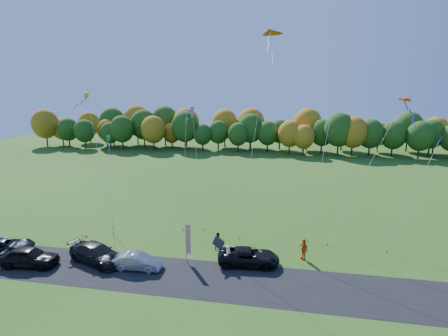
% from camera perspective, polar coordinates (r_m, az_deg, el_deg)
% --- Properties ---
extents(ground, '(160.00, 160.00, 0.00)m').
position_cam_1_polar(ground, '(33.23, -1.93, -14.15)').
color(ground, '#2C5516').
extents(asphalt_strip, '(90.00, 6.00, 0.01)m').
position_cam_1_polar(asphalt_strip, '(29.81, -3.66, -17.54)').
color(asphalt_strip, black).
rests_on(asphalt_strip, ground).
extents(tree_line, '(116.00, 12.00, 10.00)m').
position_cam_1_polar(tree_line, '(85.51, 5.97, 2.52)').
color(tree_line, '#1E4711').
rests_on(tree_line, ground).
extents(black_suv, '(5.53, 2.90, 1.49)m').
position_cam_1_polar(black_suv, '(31.52, 4.04, -14.24)').
color(black_suv, black).
rests_on(black_suv, ground).
extents(silver_sedan, '(4.23, 1.64, 1.37)m').
position_cam_1_polar(silver_sedan, '(31.66, -13.92, -14.59)').
color(silver_sedan, '#B3B4B8').
rests_on(silver_sedan, ground).
extents(dark_truck_a, '(6.07, 4.12, 1.63)m').
position_cam_1_polar(dark_truck_a, '(33.74, -20.06, -12.99)').
color(dark_truck_a, black).
rests_on(dark_truck_a, ground).
extents(dark_truck_b, '(5.17, 2.49, 1.70)m').
position_cam_1_polar(dark_truck_b, '(35.49, -29.27, -12.53)').
color(dark_truck_b, black).
rests_on(dark_truck_b, ground).
extents(dark_suv_west, '(5.53, 3.88, 1.40)m').
position_cam_1_polar(dark_suv_west, '(39.23, -32.17, -10.74)').
color(dark_suv_west, black).
rests_on(dark_suv_west, ground).
extents(person_tailgate_a, '(0.57, 0.77, 1.94)m').
position_cam_1_polar(person_tailgate_a, '(31.02, 0.74, -14.20)').
color(person_tailgate_a, white).
rests_on(person_tailgate_a, ground).
extents(person_tailgate_b, '(0.96, 1.01, 1.65)m').
position_cam_1_polar(person_tailgate_b, '(34.18, -0.91, -11.81)').
color(person_tailgate_b, gray).
rests_on(person_tailgate_b, ground).
extents(person_east, '(1.04, 1.21, 1.95)m').
position_cam_1_polar(person_east, '(33.04, 12.86, -12.77)').
color(person_east, '#DB5914').
rests_on(person_east, ground).
extents(feather_flag, '(0.48, 0.14, 3.65)m').
position_cam_1_polar(feather_flag, '(31.38, -5.97, -11.42)').
color(feather_flag, '#999999').
rests_on(feather_flag, ground).
extents(kite_delta_blue, '(3.62, 10.97, 31.73)m').
position_cam_1_polar(kite_delta_blue, '(41.11, -6.04, 14.48)').
color(kite_delta_blue, '#4C3F33').
rests_on(kite_delta_blue, ground).
extents(kite_parafoil_orange, '(7.33, 11.74, 34.24)m').
position_cam_1_polar(kite_parafoil_orange, '(39.66, 18.32, 14.83)').
color(kite_parafoil_orange, '#4C3F33').
rests_on(kite_parafoil_orange, ground).
extents(kite_delta_red, '(3.52, 10.05, 22.84)m').
position_cam_1_polar(kite_delta_red, '(38.18, 5.27, 6.94)').
color(kite_delta_red, '#4C3F33').
rests_on(kite_delta_red, ground).
extents(kite_parafoil_rainbow, '(9.09, 7.65, 14.53)m').
position_cam_1_polar(kite_parafoil_rainbow, '(38.44, 22.38, -0.10)').
color(kite_parafoil_rainbow, '#4C3F33').
rests_on(kite_parafoil_rainbow, ground).
extents(kite_diamond_yellow, '(5.57, 5.61, 14.96)m').
position_cam_1_polar(kite_diamond_yellow, '(42.37, -19.68, 1.42)').
color(kite_diamond_yellow, '#4C3F33').
rests_on(kite_diamond_yellow, ground).
extents(kite_diamond_green, '(3.32, 6.01, 10.03)m').
position_cam_1_polar(kite_diamond_green, '(40.88, -18.02, -2.34)').
color(kite_diamond_green, '#4C3F33').
rests_on(kite_diamond_green, ground).
extents(kite_diamond_pink, '(3.90, 8.90, 13.21)m').
position_cam_1_polar(kite_diamond_pink, '(41.16, -4.37, 0.58)').
color(kite_diamond_pink, '#4C3F33').
rests_on(kite_diamond_pink, ground).
extents(kite_diamond_blue_low, '(4.90, 3.34, 11.00)m').
position_cam_1_polar(kite_diamond_blue_low, '(37.36, 28.53, -3.91)').
color(kite_diamond_blue_low, '#4C3F33').
rests_on(kite_diamond_blue_low, ground).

